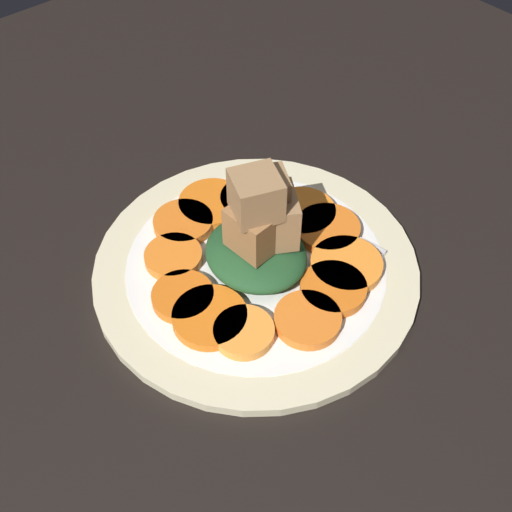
% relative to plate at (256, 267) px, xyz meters
% --- Properties ---
extents(table_slab, '(1.20, 1.20, 0.02)m').
position_rel_plate_xyz_m(table_slab, '(0.00, 0.00, -0.02)').
color(table_slab, black).
rests_on(table_slab, ground).
extents(plate, '(0.30, 0.30, 0.01)m').
position_rel_plate_xyz_m(plate, '(0.00, 0.00, 0.00)').
color(plate, beige).
rests_on(plate, table_slab).
extents(carrot_slice_0, '(0.07, 0.07, 0.01)m').
position_rel_plate_xyz_m(carrot_slice_0, '(0.02, -0.08, 0.01)').
color(carrot_slice_0, orange).
rests_on(carrot_slice_0, plate).
extents(carrot_slice_1, '(0.06, 0.06, 0.01)m').
position_rel_plate_xyz_m(carrot_slice_1, '(0.06, -0.05, 0.01)').
color(carrot_slice_1, '#D45F12').
rests_on(carrot_slice_1, plate).
extents(carrot_slice_2, '(0.07, 0.07, 0.01)m').
position_rel_plate_xyz_m(carrot_slice_2, '(0.09, -0.02, 0.01)').
color(carrot_slice_2, orange).
rests_on(carrot_slice_2, plate).
extents(carrot_slice_3, '(0.06, 0.06, 0.01)m').
position_rel_plate_xyz_m(carrot_slice_3, '(0.08, 0.02, 0.01)').
color(carrot_slice_3, orange).
rests_on(carrot_slice_3, plate).
extents(carrot_slice_4, '(0.05, 0.05, 0.01)m').
position_rel_plate_xyz_m(carrot_slice_4, '(0.05, 0.06, 0.01)').
color(carrot_slice_4, orange).
rests_on(carrot_slice_4, plate).
extents(carrot_slice_5, '(0.06, 0.06, 0.01)m').
position_rel_plate_xyz_m(carrot_slice_5, '(0.01, 0.08, 0.01)').
color(carrot_slice_5, orange).
rests_on(carrot_slice_5, plate).
extents(carrot_slice_6, '(0.07, 0.07, 0.01)m').
position_rel_plate_xyz_m(carrot_slice_6, '(-0.02, 0.07, 0.01)').
color(carrot_slice_6, orange).
rests_on(carrot_slice_6, plate).
extents(carrot_slice_7, '(0.05, 0.05, 0.01)m').
position_rel_plate_xyz_m(carrot_slice_7, '(-0.05, 0.06, 0.01)').
color(carrot_slice_7, orange).
rests_on(carrot_slice_7, plate).
extents(carrot_slice_8, '(0.06, 0.06, 0.01)m').
position_rel_plate_xyz_m(carrot_slice_8, '(-0.08, 0.01, 0.01)').
color(carrot_slice_8, orange).
rests_on(carrot_slice_8, plate).
extents(carrot_slice_9, '(0.06, 0.06, 0.01)m').
position_rel_plate_xyz_m(carrot_slice_9, '(-0.07, -0.03, 0.01)').
color(carrot_slice_9, orange).
rests_on(carrot_slice_9, plate).
extents(carrot_slice_10, '(0.07, 0.07, 0.01)m').
position_rel_plate_xyz_m(carrot_slice_10, '(-0.06, -0.06, 0.01)').
color(carrot_slice_10, orange).
rests_on(carrot_slice_10, plate).
extents(carrot_slice_11, '(0.06, 0.06, 0.01)m').
position_rel_plate_xyz_m(carrot_slice_11, '(-0.02, -0.08, 0.01)').
color(carrot_slice_11, orange).
rests_on(carrot_slice_11, plate).
extents(center_pile, '(0.10, 0.09, 0.11)m').
position_rel_plate_xyz_m(center_pile, '(-0.00, -0.00, 0.05)').
color(center_pile, '#1E4723').
rests_on(center_pile, plate).
extents(fork, '(0.18, 0.05, 0.00)m').
position_rel_plate_xyz_m(fork, '(0.01, -0.07, 0.01)').
color(fork, silver).
rests_on(fork, plate).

